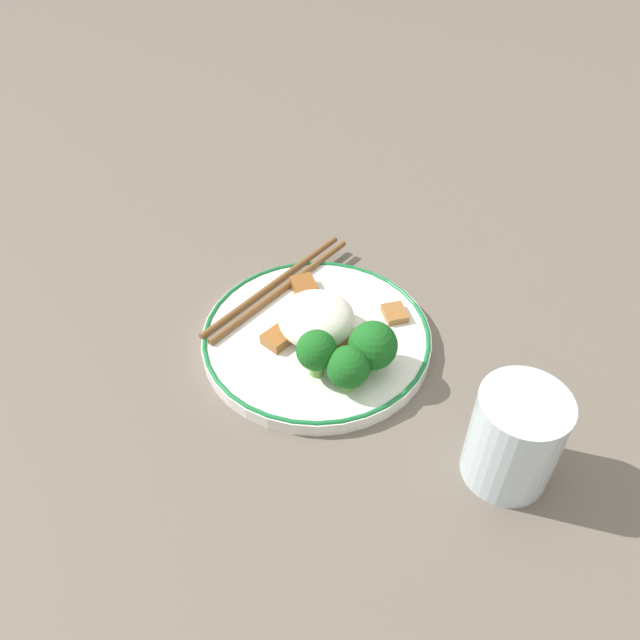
# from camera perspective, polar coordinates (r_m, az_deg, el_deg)

# --- Properties ---
(ground_plane) EXTENTS (3.00, 3.00, 0.00)m
(ground_plane) POSITION_cam_1_polar(r_m,az_deg,el_deg) (0.69, 0.00, -2.13)
(ground_plane) COLOR #665B51
(plate) EXTENTS (0.25, 0.25, 0.02)m
(plate) POSITION_cam_1_polar(r_m,az_deg,el_deg) (0.69, 0.00, -1.56)
(plate) COLOR white
(plate) RESTS_ON ground_plane
(rice_mound) EXTENTS (0.08, 0.08, 0.04)m
(rice_mound) POSITION_cam_1_polar(r_m,az_deg,el_deg) (0.67, -0.13, 0.31)
(rice_mound) COLOR white
(rice_mound) RESTS_ON plate
(broccoli_back_left) EXTENTS (0.04, 0.04, 0.05)m
(broccoli_back_left) POSITION_cam_1_polar(r_m,az_deg,el_deg) (0.62, 0.19, -2.87)
(broccoli_back_left) COLOR #72AD4C
(broccoli_back_left) RESTS_ON plate
(broccoli_back_center) EXTENTS (0.04, 0.04, 0.05)m
(broccoli_back_center) POSITION_cam_1_polar(r_m,az_deg,el_deg) (0.61, 2.92, -4.39)
(broccoli_back_center) COLOR #72AD4C
(broccoli_back_center) RESTS_ON plate
(broccoli_back_right) EXTENTS (0.05, 0.05, 0.06)m
(broccoli_back_right) POSITION_cam_1_polar(r_m,az_deg,el_deg) (0.63, 5.20, -2.37)
(broccoli_back_right) COLOR #72AD4C
(broccoli_back_right) RESTS_ON plate
(meat_near_front) EXTENTS (0.04, 0.03, 0.01)m
(meat_near_front) POSITION_cam_1_polar(r_m,az_deg,el_deg) (0.73, -1.17, 3.09)
(meat_near_front) COLOR brown
(meat_near_front) RESTS_ON plate
(meat_near_left) EXTENTS (0.04, 0.03, 0.01)m
(meat_near_left) POSITION_cam_1_polar(r_m,az_deg,el_deg) (0.68, 2.24, -1.14)
(meat_near_left) COLOR #995B28
(meat_near_left) RESTS_ON plate
(meat_near_right) EXTENTS (0.03, 0.04, 0.01)m
(meat_near_right) POSITION_cam_1_polar(r_m,az_deg,el_deg) (0.71, 0.40, 1.31)
(meat_near_right) COLOR #9E6633
(meat_near_right) RESTS_ON plate
(meat_near_back) EXTENTS (0.04, 0.04, 0.01)m
(meat_near_back) POSITION_cam_1_polar(r_m,az_deg,el_deg) (0.67, -3.56, -1.68)
(meat_near_back) COLOR #995B28
(meat_near_back) RESTS_ON plate
(meat_on_rice_edge) EXTENTS (0.03, 0.03, 0.01)m
(meat_on_rice_edge) POSITION_cam_1_polar(r_m,az_deg,el_deg) (0.71, 7.15, 0.62)
(meat_on_rice_edge) COLOR #9E6633
(meat_on_rice_edge) RESTS_ON plate
(chopsticks) EXTENTS (0.19, 0.17, 0.01)m
(chopsticks) POSITION_cam_1_polar(r_m,az_deg,el_deg) (0.74, -3.54, 3.11)
(chopsticks) COLOR brown
(chopsticks) RESTS_ON plate
(drinking_glass) EXTENTS (0.08, 0.08, 0.10)m
(drinking_glass) POSITION_cam_1_polar(r_m,az_deg,el_deg) (0.58, 17.71, -10.22)
(drinking_glass) COLOR silver
(drinking_glass) RESTS_ON ground_plane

